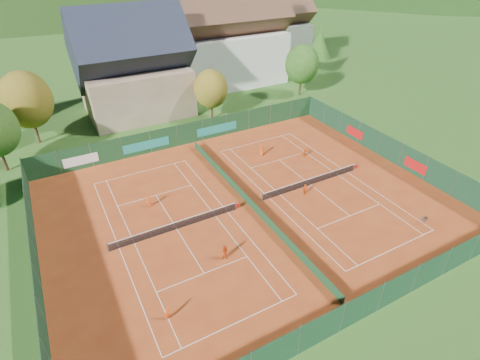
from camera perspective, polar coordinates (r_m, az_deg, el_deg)
name	(u,v)px	position (r m, az deg, el deg)	size (l,w,h in m)	color
ground	(249,205)	(39.17, 1.40, -3.88)	(600.00, 600.00, 0.00)	#29551A
clay_pad	(249,205)	(39.15, 1.41, -3.85)	(40.00, 32.00, 0.01)	#A33D17
court_markings_left	(177,229)	(36.65, -9.60, -7.40)	(11.03, 23.83, 0.00)	white
court_markings_right	(311,185)	(43.01, 10.69, -0.71)	(11.03, 23.83, 0.00)	white
tennis_net_left	(178,225)	(36.37, -9.45, -6.73)	(13.30, 0.10, 1.02)	#59595B
tennis_net_right	(312,181)	(42.82, 10.93, -0.10)	(13.30, 0.10, 1.02)	#59595B
court_divider	(249,201)	(38.85, 1.42, -3.27)	(0.03, 28.80, 1.00)	#14371D
fence_north	(187,134)	(50.70, -8.11, 6.96)	(40.00, 0.10, 3.00)	#153B1D
fence_south	(362,308)	(29.27, 18.04, -18.01)	(40.00, 0.04, 3.00)	#153A21
fence_west	(35,262)	(35.10, -28.79, -10.86)	(0.04, 32.00, 3.00)	#153B23
fence_east	(389,149)	(50.01, 21.76, 4.44)	(0.09, 32.00, 3.00)	#12331E
chalet	(134,70)	(60.81, -15.91, 15.76)	(16.20, 12.00, 16.00)	tan
hotel_block_a	(228,43)	(72.40, -1.89, 20.20)	(21.60, 11.00, 17.25)	silver
hotel_block_b	(269,31)	(86.17, 4.45, 21.70)	(17.28, 10.00, 15.50)	silver
tree_west_mid	(26,100)	(55.84, -29.82, 10.53)	(6.44, 6.44, 9.78)	#4C321B
tree_center	(211,89)	(56.84, -4.48, 13.68)	(5.01, 5.01, 7.60)	#4D2E1B
tree_east_front	(302,64)	(67.19, 9.43, 17.03)	(5.72, 5.72, 8.69)	#473219
tree_east_mid	(319,43)	(79.17, 11.98, 19.70)	(5.04, 5.04, 9.00)	#442F18
tree_east_back	(263,36)	(80.74, 3.51, 21.05)	(7.15, 7.15, 10.86)	#453118
mountain_backdrop	(109,52)	(271.67, -19.39, 17.92)	(820.00, 530.00, 242.00)	black
ball_hopper	(424,219)	(40.57, 26.25, -5.40)	(0.34, 0.34, 0.80)	slate
loose_ball_0	(218,265)	(32.80, -3.40, -12.76)	(0.07, 0.07, 0.07)	#CCD833
loose_ball_1	(328,259)	(34.10, 13.22, -11.60)	(0.07, 0.07, 0.07)	#CCD833
loose_ball_2	(272,178)	(43.49, 4.91, 0.26)	(0.07, 0.07, 0.07)	#CCD833
loose_ball_3	(194,179)	(43.51, -6.97, 0.14)	(0.07, 0.07, 0.07)	#CCD833
player_left_near	(168,314)	(29.20, -10.93, -19.42)	(0.47, 0.31, 1.28)	#F84F16
player_left_mid	(225,253)	(32.69, -2.24, -11.04)	(0.76, 0.59, 1.57)	#D04312
player_left_far	(149,202)	(39.70, -13.72, -3.22)	(0.82, 0.47, 1.27)	#EE4C15
player_right_near	(305,189)	(40.90, 9.84, -1.43)	(0.79, 0.33, 1.36)	orange
player_right_far_a	(262,150)	(47.70, 3.32, 4.55)	(0.76, 0.49, 1.55)	#FB5816
player_right_far_b	(304,153)	(48.12, 9.74, 4.12)	(1.10, 0.35, 1.19)	orange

